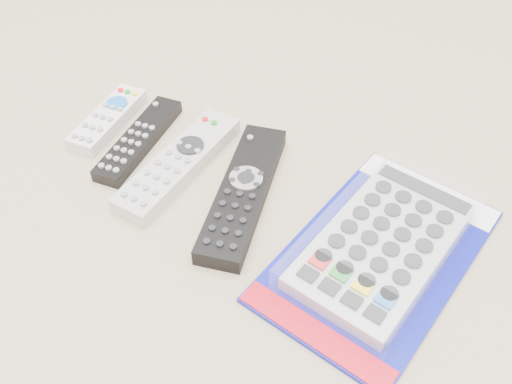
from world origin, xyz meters
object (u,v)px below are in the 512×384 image
at_px(remote_silver_dvd, 179,163).
at_px(jumbo_remote_packaged, 382,244).
at_px(remote_large_black, 243,192).
at_px(remote_slim_black, 139,140).
at_px(remote_small_grey, 108,119).

bearing_deg(remote_silver_dvd, jumbo_remote_packaged, 1.39).
bearing_deg(remote_silver_dvd, remote_large_black, -0.56).
bearing_deg(remote_slim_black, remote_large_black, -13.16).
bearing_deg(remote_slim_black, remote_small_grey, 160.67).
bearing_deg(jumbo_remote_packaged, remote_slim_black, -174.43).
bearing_deg(jumbo_remote_packaged, remote_large_black, -171.17).
bearing_deg(remote_silver_dvd, remote_slim_black, 171.37).
bearing_deg(remote_large_black, remote_slim_black, 159.35).
relative_size(remote_small_grey, remote_large_black, 0.61).
height_order(remote_small_grey, jumbo_remote_packaged, jumbo_remote_packaged).
bearing_deg(remote_large_black, remote_silver_dvd, 162.87).
xyz_separation_m(remote_small_grey, remote_slim_black, (0.07, -0.02, -0.00)).
distance_m(remote_slim_black, remote_silver_dvd, 0.08).
bearing_deg(jumbo_remote_packaged, remote_silver_dvd, -172.25).
xyz_separation_m(remote_silver_dvd, jumbo_remote_packaged, (0.30, -0.02, 0.01)).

